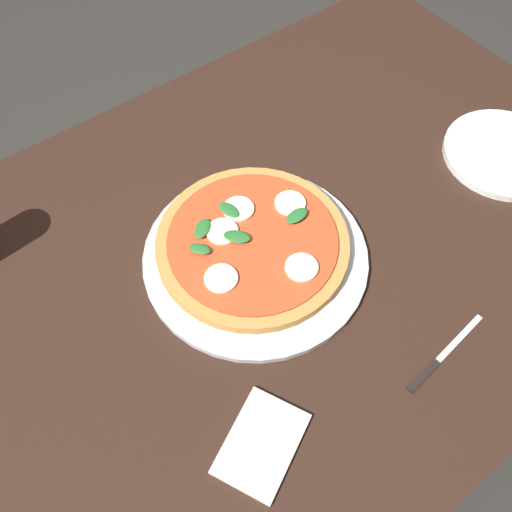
% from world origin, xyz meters
% --- Properties ---
extents(ground_plane, '(6.00, 6.00, 0.00)m').
position_xyz_m(ground_plane, '(0.00, 0.00, 0.00)').
color(ground_plane, '#2D2B28').
extents(dining_table, '(1.30, 0.91, 0.70)m').
position_xyz_m(dining_table, '(0.00, 0.00, 0.61)').
color(dining_table, black).
rests_on(dining_table, ground_plane).
extents(serving_tray, '(0.37, 0.37, 0.01)m').
position_xyz_m(serving_tray, '(-0.07, -0.00, 0.71)').
color(serving_tray, silver).
rests_on(serving_tray, dining_table).
extents(pizza, '(0.31, 0.31, 0.03)m').
position_xyz_m(pizza, '(-0.07, 0.02, 0.73)').
color(pizza, '#C6843F').
rests_on(pizza, serving_tray).
extents(plate_white, '(0.22, 0.22, 0.01)m').
position_xyz_m(plate_white, '(0.43, -0.09, 0.71)').
color(plate_white, white).
rests_on(plate_white, dining_table).
extents(napkin, '(0.16, 0.14, 0.01)m').
position_xyz_m(napkin, '(-0.24, -0.24, 0.71)').
color(napkin, white).
rests_on(napkin, dining_table).
extents(knife, '(0.17, 0.03, 0.01)m').
position_xyz_m(knife, '(0.03, -0.30, 0.71)').
color(knife, black).
rests_on(knife, dining_table).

